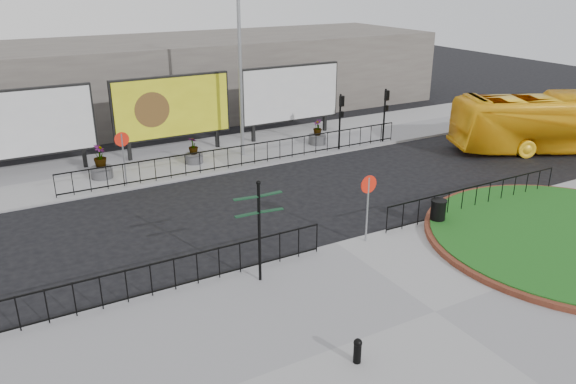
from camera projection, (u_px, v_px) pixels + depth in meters
ground at (336, 245)px, 19.93m from camera, size 90.00×90.00×0.00m
pavement_near at (435, 313)px, 15.85m from camera, size 30.00×10.00×0.12m
pavement_far at (209, 155)px, 29.65m from camera, size 44.00×6.00×0.12m
brick_edge at (573, 238)px, 20.03m from camera, size 10.40×10.40×0.18m
grass_lawn at (573, 237)px, 20.02m from camera, size 10.00×10.00×0.22m
railing_near_left at (175, 274)px, 16.71m from camera, size 10.00×0.10×1.10m
railing_near_right at (476, 197)px, 22.41m from camera, size 9.00×0.10×1.10m
railing_far at (248, 155)px, 27.70m from camera, size 18.00×0.10×1.10m
speed_sign_far at (123, 147)px, 24.59m from camera, size 0.64×0.07×2.47m
speed_sign_near at (368, 194)px, 19.37m from camera, size 0.64×0.07×2.47m
billboard_left at (25, 124)px, 25.64m from camera, size 6.20×0.31×4.10m
billboard_mid at (172, 107)px, 28.84m from camera, size 6.20×0.31×4.10m
billboard_right at (291, 94)px, 32.03m from camera, size 6.20×0.31×4.10m
lamp_post at (240, 64)px, 27.80m from camera, size 0.74×0.18×9.23m
signal_pole_a at (341, 113)px, 29.72m from camera, size 0.22×0.26×3.00m
signal_pole_b at (385, 107)px, 31.09m from camera, size 0.22×0.26×3.00m
building_backdrop at (150, 80)px, 36.89m from camera, size 40.00×10.00×5.00m
fingerpost_sign at (259, 221)px, 16.75m from camera, size 1.55×0.33×3.30m
bollard at (357, 350)px, 13.64m from camera, size 0.22×0.22×0.67m
litter_bin at (438, 212)px, 21.13m from camera, size 0.60×0.60×1.00m
bus at (558, 122)px, 30.07m from camera, size 11.29×7.08×3.13m
planter_a at (101, 166)px, 25.99m from camera, size 1.00×1.00×1.58m
planter_b at (194, 154)px, 28.11m from camera, size 0.90×0.90×1.32m
planter_c at (317, 136)px, 31.24m from camera, size 0.97×0.97×1.38m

